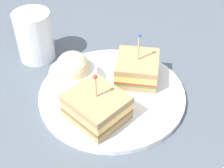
% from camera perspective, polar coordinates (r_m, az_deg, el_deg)
% --- Properties ---
extents(ground_plane, '(0.96, 0.96, 0.02)m').
position_cam_1_polar(ground_plane, '(0.62, 0.00, -2.80)').
color(ground_plane, '#4C5660').
extents(plate, '(0.28, 0.28, 0.01)m').
position_cam_1_polar(plate, '(0.61, 0.00, -1.78)').
color(plate, white).
rests_on(plate, ground_plane).
extents(sandwich_half_front, '(0.10, 0.10, 0.10)m').
position_cam_1_polar(sandwich_half_front, '(0.63, 4.56, 2.79)').
color(sandwich_half_front, tan).
rests_on(sandwich_half_front, plate).
extents(sandwich_half_back, '(0.13, 0.13, 0.10)m').
position_cam_1_polar(sandwich_half_back, '(0.55, -2.79, -4.10)').
color(sandwich_half_back, tan).
rests_on(sandwich_half_back, plate).
extents(coleslaw_bowl, '(0.09, 0.09, 0.07)m').
position_cam_1_polar(coleslaw_bowl, '(0.62, -7.01, 2.25)').
color(coleslaw_bowl, white).
rests_on(coleslaw_bowl, plate).
extents(drink_glass, '(0.08, 0.08, 0.11)m').
position_cam_1_polar(drink_glass, '(0.71, -13.69, 7.96)').
color(drink_glass, gold).
rests_on(drink_glass, ground_plane).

